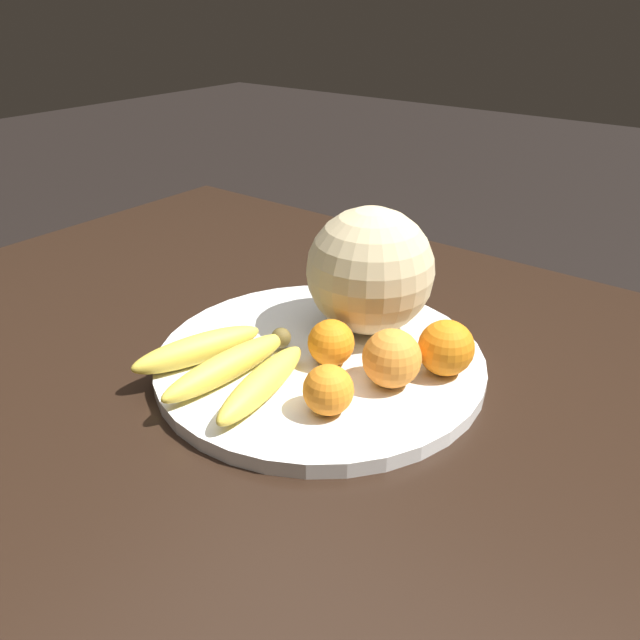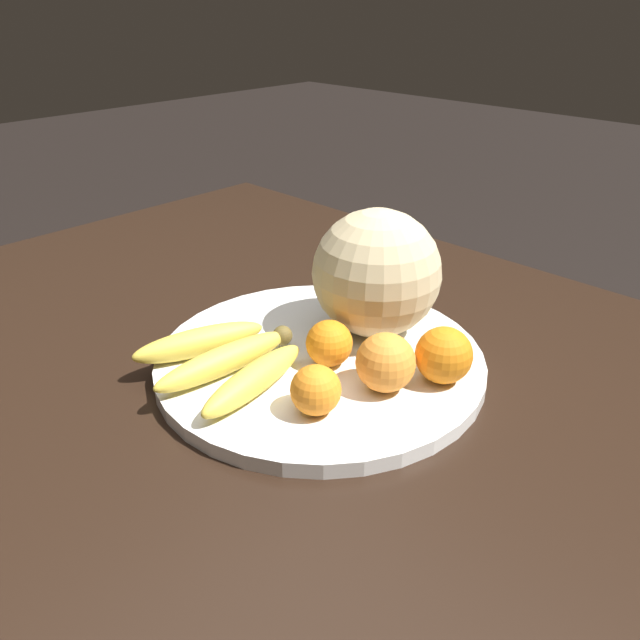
{
  "view_description": "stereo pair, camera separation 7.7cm",
  "coord_description": "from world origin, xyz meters",
  "px_view_note": "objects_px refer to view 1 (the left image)",
  "views": [
    {
      "loc": [
        -0.43,
        0.53,
        1.16
      ],
      "look_at": [
        -0.01,
        -0.01,
        0.79
      ],
      "focal_mm": 35.0,
      "sensor_mm": 36.0,
      "label": 1
    },
    {
      "loc": [
        -0.49,
        0.48,
        1.16
      ],
      "look_at": [
        -0.01,
        -0.01,
        0.79
      ],
      "focal_mm": 35.0,
      "sensor_mm": 36.0,
      "label": 2
    }
  ],
  "objects_px": {
    "melon": "(370,271)",
    "orange_back_left": "(330,343)",
    "orange_front_right": "(446,348)",
    "kitchen_table": "(309,421)",
    "fruit_bowl": "(320,360)",
    "banana_bunch": "(229,364)",
    "orange_mid_center": "(392,358)",
    "orange_front_left": "(328,390)"
  },
  "relations": [
    {
      "from": "melon",
      "to": "orange_back_left",
      "type": "xyz_separation_m",
      "value": [
        -0.01,
        0.11,
        -0.06
      ]
    },
    {
      "from": "orange_front_right",
      "to": "kitchen_table",
      "type": "bearing_deg",
      "value": 23.07
    },
    {
      "from": "melon",
      "to": "orange_back_left",
      "type": "height_order",
      "value": "melon"
    },
    {
      "from": "fruit_bowl",
      "to": "orange_front_right",
      "type": "xyz_separation_m",
      "value": [
        -0.14,
        -0.06,
        0.04
      ]
    },
    {
      "from": "orange_front_right",
      "to": "banana_bunch",
      "type": "bearing_deg",
      "value": 40.37
    },
    {
      "from": "banana_bunch",
      "to": "orange_back_left",
      "type": "bearing_deg",
      "value": 146.33
    },
    {
      "from": "banana_bunch",
      "to": "orange_mid_center",
      "type": "bearing_deg",
      "value": 127.74
    },
    {
      "from": "orange_front_right",
      "to": "melon",
      "type": "bearing_deg",
      "value": -15.67
    },
    {
      "from": "orange_front_left",
      "to": "orange_mid_center",
      "type": "relative_size",
      "value": 0.81
    },
    {
      "from": "kitchen_table",
      "to": "melon",
      "type": "xyz_separation_m",
      "value": [
        -0.02,
        -0.11,
        0.19
      ]
    },
    {
      "from": "banana_bunch",
      "to": "orange_front_left",
      "type": "bearing_deg",
      "value": 101.75
    },
    {
      "from": "banana_bunch",
      "to": "kitchen_table",
      "type": "bearing_deg",
      "value": 162.17
    },
    {
      "from": "orange_front_right",
      "to": "fruit_bowl",
      "type": "bearing_deg",
      "value": 22.44
    },
    {
      "from": "melon",
      "to": "orange_back_left",
      "type": "relative_size",
      "value": 2.92
    },
    {
      "from": "orange_front_right",
      "to": "orange_front_left",
      "type": "bearing_deg",
      "value": 66.98
    },
    {
      "from": "fruit_bowl",
      "to": "melon",
      "type": "xyz_separation_m",
      "value": [
        -0.01,
        -0.1,
        0.09
      ]
    },
    {
      "from": "kitchen_table",
      "to": "fruit_bowl",
      "type": "height_order",
      "value": "fruit_bowl"
    },
    {
      "from": "banana_bunch",
      "to": "orange_front_right",
      "type": "distance_m",
      "value": 0.26
    },
    {
      "from": "orange_front_left",
      "to": "orange_front_right",
      "type": "bearing_deg",
      "value": -113.02
    },
    {
      "from": "orange_front_right",
      "to": "orange_back_left",
      "type": "distance_m",
      "value": 0.14
    },
    {
      "from": "fruit_bowl",
      "to": "orange_mid_center",
      "type": "bearing_deg",
      "value": 179.15
    },
    {
      "from": "banana_bunch",
      "to": "orange_front_left",
      "type": "relative_size",
      "value": 3.51
    },
    {
      "from": "fruit_bowl",
      "to": "melon",
      "type": "bearing_deg",
      "value": -94.73
    },
    {
      "from": "kitchen_table",
      "to": "fruit_bowl",
      "type": "relative_size",
      "value": 3.44
    },
    {
      "from": "banana_bunch",
      "to": "orange_front_right",
      "type": "height_order",
      "value": "orange_front_right"
    },
    {
      "from": "orange_back_left",
      "to": "orange_front_left",
      "type": "bearing_deg",
      "value": 125.6
    },
    {
      "from": "melon",
      "to": "banana_bunch",
      "type": "xyz_separation_m",
      "value": [
        0.06,
        0.21,
        -0.07
      ]
    },
    {
      "from": "orange_front_left",
      "to": "orange_front_right",
      "type": "xyz_separation_m",
      "value": [
        -0.06,
        -0.15,
        0.01
      ]
    },
    {
      "from": "fruit_bowl",
      "to": "banana_bunch",
      "type": "distance_m",
      "value": 0.12
    },
    {
      "from": "orange_mid_center",
      "to": "orange_back_left",
      "type": "xyz_separation_m",
      "value": [
        0.08,
        0.01,
        -0.01
      ]
    },
    {
      "from": "kitchen_table",
      "to": "orange_front_left",
      "type": "height_order",
      "value": "orange_front_left"
    },
    {
      "from": "banana_bunch",
      "to": "orange_mid_center",
      "type": "relative_size",
      "value": 2.85
    },
    {
      "from": "kitchen_table",
      "to": "banana_bunch",
      "type": "relative_size",
      "value": 7.24
    },
    {
      "from": "orange_mid_center",
      "to": "orange_back_left",
      "type": "height_order",
      "value": "orange_mid_center"
    },
    {
      "from": "melon",
      "to": "orange_front_left",
      "type": "xyz_separation_m",
      "value": [
        -0.07,
        0.19,
        -0.06
      ]
    },
    {
      "from": "melon",
      "to": "banana_bunch",
      "type": "distance_m",
      "value": 0.23
    },
    {
      "from": "orange_front_left",
      "to": "orange_mid_center",
      "type": "height_order",
      "value": "orange_mid_center"
    },
    {
      "from": "orange_front_left",
      "to": "orange_mid_center",
      "type": "bearing_deg",
      "value": -106.06
    },
    {
      "from": "kitchen_table",
      "to": "orange_front_left",
      "type": "bearing_deg",
      "value": 138.62
    },
    {
      "from": "kitchen_table",
      "to": "orange_front_right",
      "type": "bearing_deg",
      "value": -156.93
    },
    {
      "from": "fruit_bowl",
      "to": "orange_back_left",
      "type": "bearing_deg",
      "value": 157.84
    },
    {
      "from": "kitchen_table",
      "to": "banana_bunch",
      "type": "bearing_deg",
      "value": 68.23
    }
  ]
}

